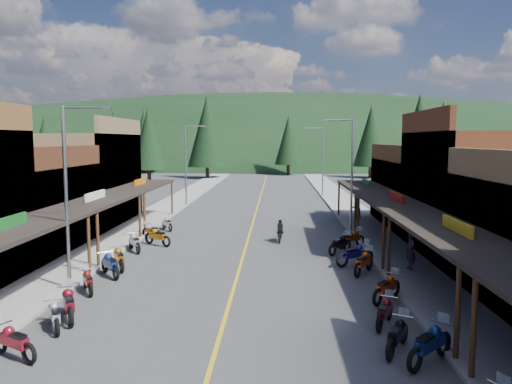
# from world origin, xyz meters

# --- Properties ---
(ground) EXTENTS (220.00, 220.00, 0.00)m
(ground) POSITION_xyz_m (0.00, 0.00, 0.00)
(ground) COLOR #38383A
(ground) RESTS_ON ground
(centerline) EXTENTS (0.15, 90.00, 0.01)m
(centerline) POSITION_xyz_m (0.00, 20.00, 0.01)
(centerline) COLOR gold
(centerline) RESTS_ON ground
(sidewalk_west) EXTENTS (3.40, 94.00, 0.15)m
(sidewalk_west) POSITION_xyz_m (-8.70, 20.00, 0.07)
(sidewalk_west) COLOR gray
(sidewalk_west) RESTS_ON ground
(sidewalk_east) EXTENTS (3.40, 94.00, 0.15)m
(sidewalk_east) POSITION_xyz_m (8.70, 20.00, 0.07)
(sidewalk_east) COLOR gray
(sidewalk_east) RESTS_ON ground
(shop_west_2) EXTENTS (10.90, 9.00, 6.20)m
(shop_west_2) POSITION_xyz_m (-13.75, 1.70, 2.53)
(shop_west_2) COLOR #3F2111
(shop_west_2) RESTS_ON ground
(shop_west_3) EXTENTS (10.90, 10.20, 8.20)m
(shop_west_3) POSITION_xyz_m (-13.78, 11.30, 3.52)
(shop_west_3) COLOR brown
(shop_west_3) RESTS_ON ground
(shop_east_2) EXTENTS (10.90, 9.00, 8.20)m
(shop_east_2) POSITION_xyz_m (13.78, 1.70, 3.52)
(shop_east_2) COLOR #562B19
(shop_east_2) RESTS_ON ground
(shop_east_3) EXTENTS (10.90, 10.20, 6.20)m
(shop_east_3) POSITION_xyz_m (13.75, 11.30, 2.53)
(shop_east_3) COLOR #4C2D16
(shop_east_3) RESTS_ON ground
(streetlight_0) EXTENTS (2.16, 0.18, 8.00)m
(streetlight_0) POSITION_xyz_m (-6.95, -6.00, 4.46)
(streetlight_0) COLOR gray
(streetlight_0) RESTS_ON ground
(streetlight_1) EXTENTS (2.16, 0.18, 8.00)m
(streetlight_1) POSITION_xyz_m (-6.95, 22.00, 4.46)
(streetlight_1) COLOR gray
(streetlight_1) RESTS_ON ground
(streetlight_2) EXTENTS (2.16, 0.18, 8.00)m
(streetlight_2) POSITION_xyz_m (6.95, 8.00, 4.46)
(streetlight_2) COLOR gray
(streetlight_2) RESTS_ON ground
(streetlight_3) EXTENTS (2.16, 0.18, 8.00)m
(streetlight_3) POSITION_xyz_m (6.95, 30.00, 4.46)
(streetlight_3) COLOR gray
(streetlight_3) RESTS_ON ground
(ridge_hill) EXTENTS (310.00, 140.00, 60.00)m
(ridge_hill) POSITION_xyz_m (0.00, 135.00, 0.00)
(ridge_hill) COLOR black
(ridge_hill) RESTS_ON ground
(pine_0) EXTENTS (5.04, 5.04, 11.00)m
(pine_0) POSITION_xyz_m (-40.00, 62.00, 6.48)
(pine_0) COLOR black
(pine_0) RESTS_ON ground
(pine_1) EXTENTS (5.88, 5.88, 12.50)m
(pine_1) POSITION_xyz_m (-24.00, 70.00, 7.24)
(pine_1) COLOR black
(pine_1) RESTS_ON ground
(pine_2) EXTENTS (6.72, 6.72, 14.00)m
(pine_2) POSITION_xyz_m (-10.00, 58.00, 7.99)
(pine_2) COLOR black
(pine_2) RESTS_ON ground
(pine_3) EXTENTS (5.04, 5.04, 11.00)m
(pine_3) POSITION_xyz_m (4.00, 66.00, 6.48)
(pine_3) COLOR black
(pine_3) RESTS_ON ground
(pine_4) EXTENTS (5.88, 5.88, 12.50)m
(pine_4) POSITION_xyz_m (18.00, 60.00, 7.24)
(pine_4) COLOR black
(pine_4) RESTS_ON ground
(pine_5) EXTENTS (6.72, 6.72, 14.00)m
(pine_5) POSITION_xyz_m (34.00, 72.00, 7.99)
(pine_5) COLOR black
(pine_5) RESTS_ON ground
(pine_7) EXTENTS (5.88, 5.88, 12.50)m
(pine_7) POSITION_xyz_m (-32.00, 76.00, 7.24)
(pine_7) COLOR black
(pine_7) RESTS_ON ground
(pine_8) EXTENTS (4.48, 4.48, 10.00)m
(pine_8) POSITION_xyz_m (-22.00, 40.00, 5.98)
(pine_8) COLOR black
(pine_8) RESTS_ON ground
(pine_9) EXTENTS (4.93, 4.93, 10.80)m
(pine_9) POSITION_xyz_m (24.00, 45.00, 6.38)
(pine_9) COLOR black
(pine_9) RESTS_ON ground
(pine_10) EXTENTS (5.38, 5.38, 11.60)m
(pine_10) POSITION_xyz_m (-18.00, 50.00, 6.78)
(pine_10) COLOR black
(pine_10) RESTS_ON ground
(pine_11) EXTENTS (5.82, 5.82, 12.40)m
(pine_11) POSITION_xyz_m (20.00, 38.00, 7.19)
(pine_11) COLOR black
(pine_11) RESTS_ON ground
(bike_west_2) EXTENTS (2.13, 1.62, 1.18)m
(bike_west_2) POSITION_xyz_m (-5.97, -12.71, 0.59)
(bike_west_2) COLOR maroon
(bike_west_2) RESTS_ON ground
(bike_west_3) EXTENTS (1.53, 2.00, 1.11)m
(bike_west_3) POSITION_xyz_m (-5.77, -10.38, 0.55)
(bike_west_3) COLOR #A8A9AE
(bike_west_3) RESTS_ON ground
(bike_west_4) EXTENTS (1.74, 2.39, 1.31)m
(bike_west_4) POSITION_xyz_m (-5.68, -9.42, 0.66)
(bike_west_4) COLOR maroon
(bike_west_4) RESTS_ON ground
(bike_west_5) EXTENTS (1.52, 2.00, 1.11)m
(bike_west_5) POSITION_xyz_m (-6.21, -6.19, 0.55)
(bike_west_5) COLOR maroon
(bike_west_5) RESTS_ON ground
(bike_west_6) EXTENTS (1.99, 2.29, 1.31)m
(bike_west_6) POSITION_xyz_m (-6.11, -3.61, 0.66)
(bike_west_6) COLOR navy
(bike_west_6) RESTS_ON ground
(bike_west_7) EXTENTS (1.71, 2.34, 1.29)m
(bike_west_7) POSITION_xyz_m (-6.11, -2.29, 0.64)
(bike_west_7) COLOR #A0530B
(bike_west_7) RESTS_ON ground
(bike_west_8) EXTENTS (1.70, 2.19, 1.22)m
(bike_west_8) POSITION_xyz_m (-6.46, 1.76, 0.61)
(bike_west_8) COLOR #A6A7AB
(bike_west_8) RESTS_ON ground
(bike_west_9) EXTENTS (2.23, 1.87, 1.26)m
(bike_west_9) POSITION_xyz_m (-5.51, 3.45, 0.63)
(bike_west_9) COLOR #A65F0B
(bike_west_9) RESTS_ON ground
(bike_west_10) EXTENTS (1.90, 1.68, 1.09)m
(bike_west_10) POSITION_xyz_m (-6.45, 5.75, 0.55)
(bike_west_10) COLOR #C66A0E
(bike_west_10) RESTS_ON ground
(bike_west_11) EXTENTS (1.53, 1.93, 1.08)m
(bike_west_11) POSITION_xyz_m (-6.07, 8.73, 0.54)
(bike_west_11) COLOR #A3A1A7
(bike_west_11) RESTS_ON ground
(bike_east_2) EXTENTS (2.20, 2.19, 1.33)m
(bike_east_2) POSITION_xyz_m (6.40, -12.54, 0.67)
(bike_east_2) COLOR navy
(bike_east_2) RESTS_ON ground
(bike_east_3) EXTENTS (1.62, 2.15, 1.19)m
(bike_east_3) POSITION_xyz_m (5.64, -11.74, 0.59)
(bike_east_3) COLOR black
(bike_east_3) RESTS_ON ground
(bike_east_4) EXTENTS (1.45, 2.05, 1.12)m
(bike_east_4) POSITION_xyz_m (5.71, -9.56, 0.56)
(bike_east_4) COLOR maroon
(bike_east_4) RESTS_ON ground
(bike_east_5) EXTENTS (1.94, 2.16, 1.25)m
(bike_east_5) POSITION_xyz_m (6.38, -6.83, 0.63)
(bike_east_5) COLOR #B2320C
(bike_east_5) RESTS_ON ground
(bike_east_6) EXTENTS (1.78, 2.32, 1.29)m
(bike_east_6) POSITION_xyz_m (6.17, -2.63, 0.64)
(bike_east_6) COLOR #AF3F0C
(bike_east_6) RESTS_ON ground
(bike_east_7) EXTENTS (2.40, 1.85, 1.33)m
(bike_east_7) POSITION_xyz_m (5.98, -1.08, 0.66)
(bike_east_7) COLOR navy
(bike_east_7) RESTS_ON ground
(bike_east_8) EXTENTS (1.96, 2.17, 1.26)m
(bike_east_8) POSITION_xyz_m (5.55, 1.63, 0.63)
(bike_east_8) COLOR black
(bike_east_8) RESTS_ON ground
(bike_east_9) EXTENTS (2.15, 1.79, 1.21)m
(bike_east_9) POSITION_xyz_m (6.43, 3.33, 0.61)
(bike_east_9) COLOR #993C0A
(bike_east_9) RESTS_ON ground
(rider_on_bike) EXTENTS (0.76, 1.98, 1.48)m
(rider_on_bike) POSITION_xyz_m (2.12, 5.01, 0.59)
(rider_on_bike) COLOR black
(rider_on_bike) RESTS_ON ground
(pedestrian_east_a) EXTENTS (0.56, 0.76, 1.92)m
(pedestrian_east_a) POSITION_xyz_m (8.53, -2.24, 1.11)
(pedestrian_east_a) COLOR #2F2234
(pedestrian_east_a) RESTS_ON sidewalk_east
(pedestrian_east_b) EXTENTS (0.97, 0.79, 1.74)m
(pedestrian_east_b) POSITION_xyz_m (8.41, 13.88, 1.02)
(pedestrian_east_b) COLOR brown
(pedestrian_east_b) RESTS_ON sidewalk_east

